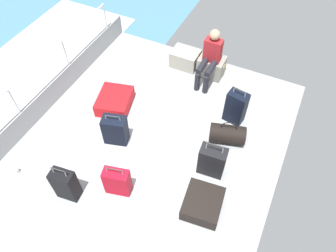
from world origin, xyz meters
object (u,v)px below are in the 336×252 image
(suitcase_0, at_px, (115,130))
(paper_cup, at_px, (16,171))
(suitcase_1, at_px, (115,101))
(suitcase_3, at_px, (212,161))
(suitcase_2, at_px, (236,107))
(cargo_crate_1, at_px, (211,66))
(duffel_bag, at_px, (227,134))
(passenger_seated, at_px, (210,57))
(suitcase_6, at_px, (203,203))
(cargo_crate_0, at_px, (185,58))
(suitcase_5, at_px, (117,182))
(suitcase_4, at_px, (66,185))

(suitcase_0, relative_size, paper_cup, 6.50)
(suitcase_0, bearing_deg, suitcase_1, 123.56)
(suitcase_0, bearing_deg, suitcase_3, 4.12)
(suitcase_1, bearing_deg, suitcase_2, 16.90)
(cargo_crate_1, xyz_separation_m, duffel_bag, (0.87, -1.51, -0.04))
(duffel_bag, bearing_deg, passenger_seated, 123.47)
(passenger_seated, xyz_separation_m, suitcase_6, (0.96, -2.69, -0.47))
(cargo_crate_1, distance_m, suitcase_2, 1.30)
(cargo_crate_0, distance_m, suitcase_6, 3.30)
(suitcase_0, relative_size, suitcase_1, 0.79)
(suitcase_1, relative_size, suitcase_5, 1.31)
(cargo_crate_1, xyz_separation_m, paper_cup, (-2.02, -3.63, -0.16))
(suitcase_0, bearing_deg, passenger_seated, 67.72)
(suitcase_5, bearing_deg, cargo_crate_1, 83.90)
(suitcase_1, xyz_separation_m, suitcase_6, (2.30, -1.22, -0.01))
(suitcase_2, relative_size, suitcase_6, 1.16)
(duffel_bag, height_order, paper_cup, duffel_bag)
(passenger_seated, distance_m, paper_cup, 4.03)
(suitcase_0, distance_m, suitcase_2, 2.18)
(suitcase_3, height_order, paper_cup, suitcase_3)
(suitcase_1, distance_m, paper_cup, 2.09)
(passenger_seated, relative_size, suitcase_5, 1.76)
(cargo_crate_1, relative_size, passenger_seated, 0.50)
(suitcase_1, distance_m, suitcase_6, 2.60)
(suitcase_3, height_order, suitcase_5, suitcase_3)
(suitcase_1, distance_m, suitcase_2, 2.27)
(cargo_crate_1, bearing_deg, paper_cup, -119.13)
(suitcase_6, bearing_deg, duffel_bag, 93.69)
(cargo_crate_0, xyz_separation_m, duffel_bag, (1.47, -1.53, -0.01))
(suitcase_0, relative_size, suitcase_3, 0.88)
(suitcase_5, height_order, duffel_bag, suitcase_5)
(cargo_crate_1, xyz_separation_m, suitcase_0, (-0.88, -2.34, 0.07))
(suitcase_2, height_order, duffel_bag, suitcase_2)
(passenger_seated, height_order, paper_cup, passenger_seated)
(passenger_seated, relative_size, paper_cup, 11.14)
(suitcase_5, distance_m, duffel_bag, 2.06)
(suitcase_5, relative_size, suitcase_6, 0.94)
(suitcase_3, distance_m, suitcase_4, 2.28)
(cargo_crate_1, bearing_deg, cargo_crate_0, 177.45)
(suitcase_4, xyz_separation_m, suitcase_5, (0.65, 0.40, -0.05))
(paper_cup, bearing_deg, suitcase_2, 42.70)
(suitcase_0, bearing_deg, suitcase_6, -16.28)
(suitcase_3, bearing_deg, duffel_bag, 87.50)
(passenger_seated, relative_size, suitcase_6, 1.67)
(passenger_seated, height_order, suitcase_3, passenger_seated)
(suitcase_4, distance_m, suitcase_5, 0.77)
(suitcase_3, xyz_separation_m, paper_cup, (-2.86, -1.41, -0.24))
(suitcase_1, bearing_deg, passenger_seated, 47.67)
(suitcase_4, xyz_separation_m, duffel_bag, (1.86, 2.07, -0.14))
(cargo_crate_1, distance_m, suitcase_3, 2.37)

